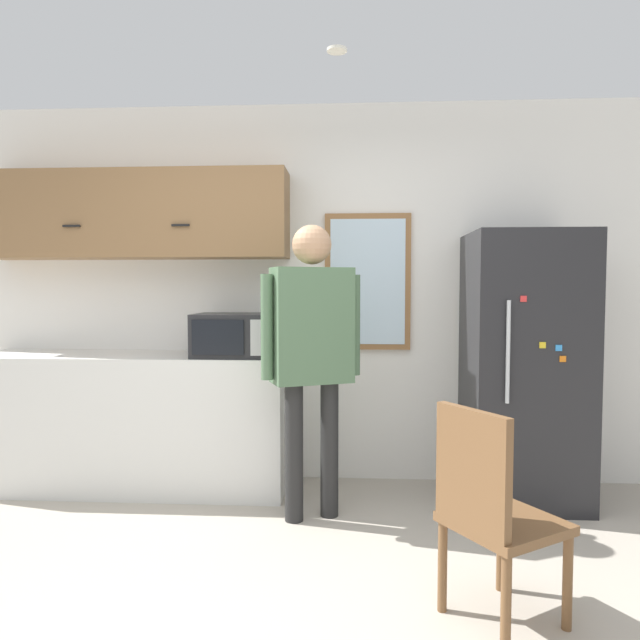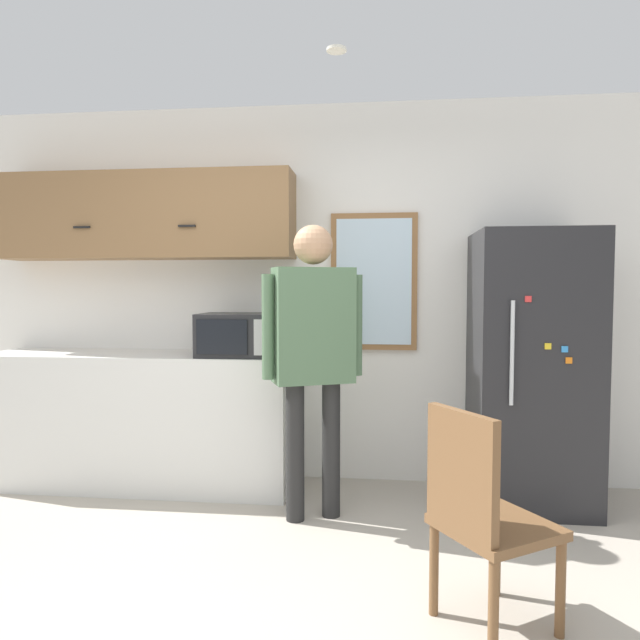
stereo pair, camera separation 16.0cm
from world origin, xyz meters
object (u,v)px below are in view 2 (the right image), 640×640
(microwave, at_px, (236,335))
(person, at_px, (313,339))
(chair, at_px, (481,511))
(refrigerator, at_px, (531,369))

(microwave, relative_size, person, 0.27)
(chair, bearing_deg, person, 4.62)
(person, xyz_separation_m, refrigerator, (1.36, 0.40, -0.21))
(microwave, distance_m, person, 0.69)
(person, distance_m, chair, 1.46)
(refrigerator, bearing_deg, person, -163.75)
(person, bearing_deg, microwave, 123.07)
(person, bearing_deg, refrigerator, -6.35)
(microwave, distance_m, chair, 2.08)
(person, xyz_separation_m, chair, (0.81, -1.06, -0.59))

